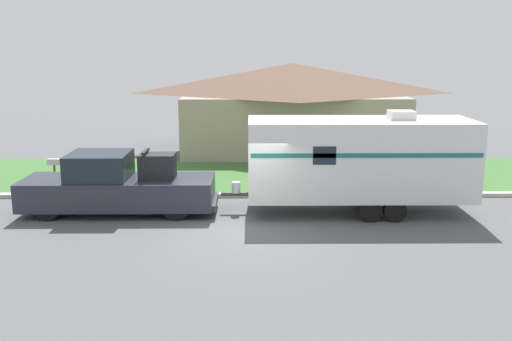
# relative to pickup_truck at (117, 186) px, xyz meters

# --- Properties ---
(ground_plane) EXTENTS (120.00, 120.00, 0.00)m
(ground_plane) POSITION_rel_pickup_truck_xyz_m (4.20, -1.81, -0.88)
(ground_plane) COLOR #515456
(curb_strip) EXTENTS (80.00, 0.30, 0.14)m
(curb_strip) POSITION_rel_pickup_truck_xyz_m (4.20, 1.94, -0.81)
(curb_strip) COLOR beige
(curb_strip) RESTS_ON ground_plane
(lawn_strip) EXTENTS (80.00, 7.00, 0.03)m
(lawn_strip) POSITION_rel_pickup_truck_xyz_m (4.20, 5.59, -0.87)
(lawn_strip) COLOR #3D6B33
(lawn_strip) RESTS_ON ground_plane
(house_across_street) EXTENTS (11.82, 7.32, 4.52)m
(house_across_street) POSITION_rel_pickup_truck_xyz_m (6.49, 11.51, 1.45)
(house_across_street) COLOR gray
(house_across_street) RESTS_ON ground_plane
(pickup_truck) EXTENTS (6.27, 2.03, 2.07)m
(pickup_truck) POSITION_rel_pickup_truck_xyz_m (0.00, 0.00, 0.00)
(pickup_truck) COLOR black
(pickup_truck) RESTS_ON ground_plane
(travel_trailer) EXTENTS (8.07, 2.47, 3.34)m
(travel_trailer) POSITION_rel_pickup_truck_xyz_m (7.86, -0.00, 0.91)
(travel_trailer) COLOR black
(travel_trailer) RESTS_ON ground_plane
(mailbox) EXTENTS (0.48, 0.20, 1.24)m
(mailbox) POSITION_rel_pickup_truck_xyz_m (-3.00, 2.85, 0.07)
(mailbox) COLOR brown
(mailbox) RESTS_ON ground_plane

